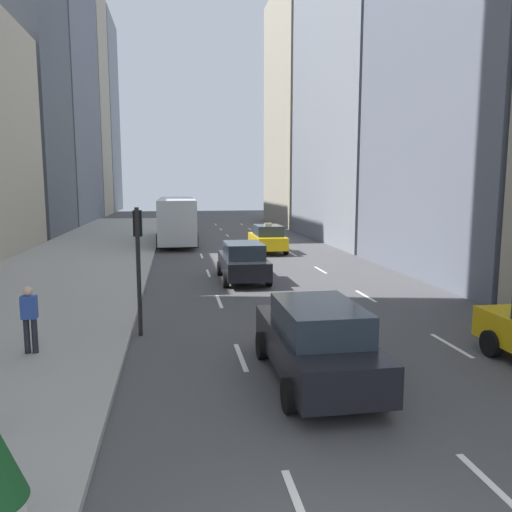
% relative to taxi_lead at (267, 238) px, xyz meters
% --- Properties ---
extents(sidewalk_left, '(8.00, 66.00, 0.15)m').
position_rel_taxi_lead_xyz_m(sidewalk_left, '(-11.00, 0.01, -0.81)').
color(sidewalk_left, '#9E9E99').
rests_on(sidewalk_left, ground).
extents(lane_markings, '(5.72, 56.00, 0.01)m').
position_rel_taxi_lead_xyz_m(lane_markings, '(-1.40, -3.99, -0.87)').
color(lane_markings, white).
rests_on(lane_markings, ground).
extents(building_row_left, '(6.00, 90.35, 37.62)m').
position_rel_taxi_lead_xyz_m(building_row_left, '(-18.00, 18.21, 14.32)').
color(building_row_left, gray).
rests_on(building_row_left, ground).
extents(building_row_right, '(6.00, 56.91, 35.05)m').
position_rel_taxi_lead_xyz_m(building_row_right, '(8.00, -0.65, 13.46)').
color(building_row_right, '#A89E89').
rests_on(building_row_right, ground).
extents(taxi_lead, '(2.02, 4.40, 1.87)m').
position_rel_taxi_lead_xyz_m(taxi_lead, '(0.00, 0.00, 0.00)').
color(taxi_lead, yellow).
rests_on(taxi_lead, ground).
extents(sedan_black_near, '(2.02, 4.63, 1.72)m').
position_rel_taxi_lead_xyz_m(sedan_black_near, '(-2.80, -9.15, -0.01)').
color(sedan_black_near, black).
rests_on(sedan_black_near, ground).
extents(sedan_silver_behind, '(2.02, 4.79, 1.75)m').
position_rel_taxi_lead_xyz_m(sedan_silver_behind, '(-2.80, -20.72, 0.01)').
color(sedan_silver_behind, black).
rests_on(sedan_silver_behind, ground).
extents(city_bus, '(2.80, 11.61, 3.25)m').
position_rel_taxi_lead_xyz_m(city_bus, '(-5.61, 6.49, 0.91)').
color(city_bus, '#B7BCC1').
rests_on(city_bus, ground).
extents(pedestrian_mid_block, '(0.36, 0.22, 1.65)m').
position_rel_taxi_lead_xyz_m(pedestrian_mid_block, '(-9.24, -18.29, 0.19)').
color(pedestrian_mid_block, '#23232D').
rests_on(pedestrian_mid_block, sidewalk_left).
extents(traffic_light_pole, '(0.24, 0.42, 3.60)m').
position_rel_taxi_lead_xyz_m(traffic_light_pole, '(-6.75, -16.65, 1.53)').
color(traffic_light_pole, black).
rests_on(traffic_light_pole, ground).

